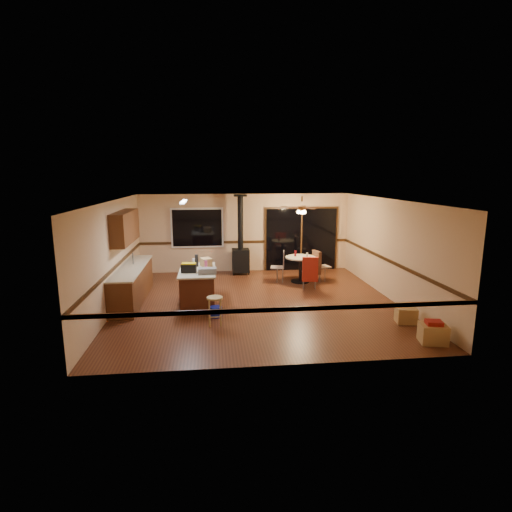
{
  "coord_description": "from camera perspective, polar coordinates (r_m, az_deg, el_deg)",
  "views": [
    {
      "loc": [
        -1.12,
        -9.74,
        3.19
      ],
      "look_at": [
        0.0,
        0.3,
        1.15
      ],
      "focal_mm": 28.0,
      "sensor_mm": 36.0,
      "label": 1
    }
  ],
  "objects": [
    {
      "name": "wall_front",
      "position": [
        6.62,
        3.65,
        -5.21
      ],
      "size": [
        7.0,
        0.0,
        7.0
      ],
      "primitive_type": "plane",
      "rotation": [
        -1.57,
        0.0,
        0.0
      ],
      "color": "tan",
      "rests_on": "ground"
    },
    {
      "name": "blue_bucket",
      "position": [
        9.31,
        -5.76,
        -7.92
      ],
      "size": [
        0.34,
        0.34,
        0.24
      ],
      "primitive_type": "cylinder",
      "rotation": [
        0.0,
        0.0,
        -0.25
      ],
      "color": "#0B1AA6",
      "rests_on": "floor"
    },
    {
      "name": "bottle_dark",
      "position": [
        10.33,
        -8.48,
        -0.64
      ],
      "size": [
        0.11,
        0.11,
        0.31
      ],
      "primitive_type": "cylinder",
      "rotation": [
        0.0,
        0.0,
        0.37
      ],
      "color": "black",
      "rests_on": "kitchen_island"
    },
    {
      "name": "wall_left",
      "position": [
        10.21,
        -19.73,
        0.06
      ],
      "size": [
        0.0,
        7.0,
        7.0
      ],
      "primitive_type": "plane",
      "rotation": [
        1.57,
        0.0,
        1.57
      ],
      "color": "tan",
      "rests_on": "ground"
    },
    {
      "name": "box_corner_b",
      "position": [
        9.49,
        20.64,
        -7.91
      ],
      "size": [
        0.48,
        0.43,
        0.34
      ],
      "primitive_type": "cube",
      "rotation": [
        0.0,
        0.0,
        -0.18
      ],
      "color": "#A68049",
      "rests_on": "floor"
    },
    {
      "name": "upper_cabinets",
      "position": [
        10.75,
        -18.19,
        3.95
      ],
      "size": [
        0.35,
        2.0,
        0.8
      ],
      "primitive_type": "cube",
      "color": "#542C15",
      "rests_on": "ground"
    },
    {
      "name": "bottle_pink",
      "position": [
        9.97,
        -7.16,
        -1.31
      ],
      "size": [
        0.09,
        0.09,
        0.22
      ],
      "primitive_type": "cylinder",
      "rotation": [
        0.0,
        0.0,
        -0.25
      ],
      "color": "#D84C8C",
      "rests_on": "kitchen_island"
    },
    {
      "name": "dining_table",
      "position": [
        12.19,
        6.39,
        -1.25
      ],
      "size": [
        0.93,
        0.93,
        0.78
      ],
      "color": "black",
      "rests_on": "ground"
    },
    {
      "name": "chair_right",
      "position": [
        12.3,
        8.76,
        -0.88
      ],
      "size": [
        0.54,
        0.51,
        0.7
      ],
      "color": "gray",
      "rests_on": "ground"
    },
    {
      "name": "floor",
      "position": [
        10.31,
        0.19,
        -6.61
      ],
      "size": [
        7.0,
        7.0,
        0.0
      ],
      "primitive_type": "plane",
      "color": "#522816",
      "rests_on": "ground"
    },
    {
      "name": "chair_left",
      "position": [
        12.13,
        3.57,
        -0.99
      ],
      "size": [
        0.47,
        0.47,
        0.51
      ],
      "color": "gray",
      "rests_on": "ground"
    },
    {
      "name": "box_small_red",
      "position": [
        8.51,
        24.09,
        -8.69
      ],
      "size": [
        0.34,
        0.3,
        0.08
      ],
      "primitive_type": "cube",
      "rotation": [
        0.0,
        0.0,
        -0.21
      ],
      "color": "maroon",
      "rests_on": "box_corner_a"
    },
    {
      "name": "wood_stove",
      "position": [
        13.06,
        -2.2,
        0.55
      ],
      "size": [
        0.55,
        0.5,
        2.52
      ],
      "color": "black",
      "rests_on": "ground"
    },
    {
      "name": "kitchen_island",
      "position": [
        10.13,
        -8.3,
        -4.39
      ],
      "size": [
        0.88,
        1.68,
        0.9
      ],
      "color": "#4D2213",
      "rests_on": "ground"
    },
    {
      "name": "lower_cabinets",
      "position": [
        10.81,
        -17.27,
        -3.91
      ],
      "size": [
        0.6,
        3.0,
        0.86
      ],
      "primitive_type": "cube",
      "color": "#542C15",
      "rests_on": "ground"
    },
    {
      "name": "ceiling",
      "position": [
        9.82,
        0.2,
        7.97
      ],
      "size": [
        7.0,
        7.0,
        0.0
      ],
      "primitive_type": "plane",
      "rotation": [
        3.14,
        0.0,
        0.0
      ],
      "color": "silver",
      "rests_on": "ground"
    },
    {
      "name": "ceiling_fan",
      "position": [
        11.93,
        6.57,
        6.64
      ],
      "size": [
        0.24,
        0.24,
        0.55
      ],
      "color": "brown",
      "rests_on": "ceiling"
    },
    {
      "name": "glass_red",
      "position": [
        12.18,
        5.64,
        0.37
      ],
      "size": [
        0.07,
        0.07,
        0.18
      ],
      "primitive_type": "cylinder",
      "rotation": [
        0.0,
        0.0,
        -0.04
      ],
      "color": "#590C14",
      "rests_on": "dining_table"
    },
    {
      "name": "glass_cream",
      "position": [
        12.11,
        7.31,
        0.17
      ],
      "size": [
        0.06,
        0.06,
        0.13
      ],
      "primitive_type": "cylinder",
      "rotation": [
        0.0,
        0.0,
        0.15
      ],
      "color": "beige",
      "rests_on": "dining_table"
    },
    {
      "name": "box_corner_a",
      "position": [
        8.59,
        23.97,
        -10.1
      ],
      "size": [
        0.56,
        0.5,
        0.37
      ],
      "primitive_type": "cube",
      "rotation": [
        0.0,
        0.0,
        -0.21
      ],
      "color": "#A68049",
      "rests_on": "floor"
    },
    {
      "name": "sliding_door",
      "position": [
        13.7,
        6.46,
        2.36
      ],
      "size": [
        2.52,
        0.1,
        2.1
      ],
      "primitive_type": "cube",
      "color": "black",
      "rests_on": "ground"
    },
    {
      "name": "toolbox_grey",
      "position": [
        9.56,
        -6.98,
        -2.11
      ],
      "size": [
        0.43,
        0.24,
        0.13
      ],
      "primitive_type": "cube",
      "rotation": [
        0.0,
        0.0,
        0.0
      ],
      "color": "slate",
      "rests_on": "kitchen_island"
    },
    {
      "name": "countertop",
      "position": [
        10.71,
        -17.41,
        -1.58
      ],
      "size": [
        0.64,
        3.04,
        0.04
      ],
      "primitive_type": "cube",
      "color": "#C1B796",
      "rests_on": "lower_cabinets"
    },
    {
      "name": "toolbox_black",
      "position": [
        9.75,
        -9.57,
        -1.73
      ],
      "size": [
        0.38,
        0.22,
        0.2
      ],
      "primitive_type": "cube",
      "rotation": [
        0.0,
        0.0,
        -0.09
      ],
      "color": "black",
      "rests_on": "kitchen_island"
    },
    {
      "name": "wall_back",
      "position": [
        13.42,
        -1.51,
        3.32
      ],
      "size": [
        7.0,
        0.0,
        7.0
      ],
      "primitive_type": "plane",
      "rotation": [
        1.57,
        0.0,
        0.0
      ],
      "color": "tan",
      "rests_on": "ground"
    },
    {
      "name": "box_under_window",
      "position": [
        13.09,
        -7.64,
        -1.9
      ],
      "size": [
        0.54,
        0.45,
        0.39
      ],
      "primitive_type": "cube",
      "rotation": [
        0.0,
        0.0,
        -0.13
      ],
      "color": "#A68049",
      "rests_on": "floor"
    },
    {
      "name": "wall_right",
      "position": [
        10.95,
        18.72,
        0.86
      ],
      "size": [
        0.0,
        7.0,
        7.0
      ],
      "primitive_type": "plane",
      "rotation": [
        1.57,
        0.0,
        -1.57
      ],
      "color": "tan",
      "rests_on": "ground"
    },
    {
      "name": "chair_rail",
      "position": [
        10.05,
        0.19,
        -1.18
      ],
      "size": [
        7.0,
        7.0,
        0.08
      ],
      "primitive_type": null,
      "color": "#38210E",
      "rests_on": "ground"
    },
    {
      "name": "box_on_island",
      "position": [
        10.31,
        -7.14,
        -0.9
      ],
      "size": [
        0.33,
        0.38,
        0.22
      ],
      "primitive_type": "cube",
      "rotation": [
        0.0,
        0.0,
        0.32
      ],
      "color": "#A68049",
      "rests_on": "kitchen_island"
    },
    {
      "name": "bottle_white",
      "position": [
        10.44,
        -8.88,
        -0.86
      ],
      "size": [
        0.07,
        0.07,
        0.19
      ],
      "primitive_type": "cylinder",
      "rotation": [
        0.0,
        0.0,
        0.17
      ],
      "color": "white",
      "rests_on": "kitchen_island"
    },
    {
      "name": "bar_stool",
      "position": [
        8.75,
        -5.88,
        -7.83
      ],
      "size": [
        0.42,
        0.42,
        0.63
      ],
      "primitive_type": "cylinder",
      "rotation": [
        0.0,
        0.0,
        -0.24
      ],
      "color": "tan",
      "rests_on": "floor"
    },
    {
      "name": "fluorescent_strip",
      "position": [
        10.09,
        -10.31,
        7.65
      ],
      "size": [
        0.1,
        1.2,
        0.04
      ],
      "primitive_type": "cube",
      "color": "white",
      "rests_on": "ceiling"
    },
    {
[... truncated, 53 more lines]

